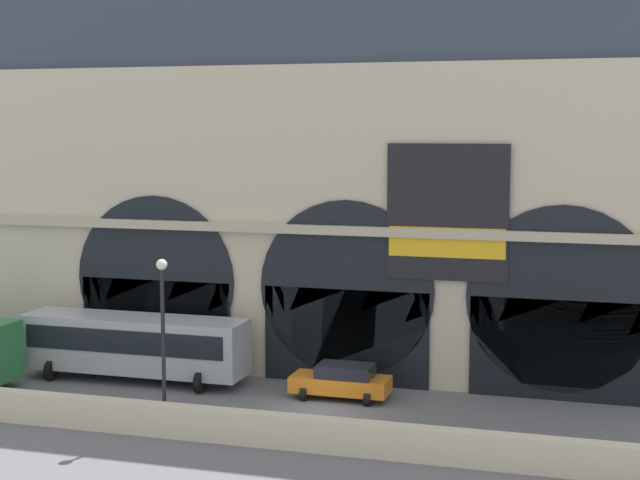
% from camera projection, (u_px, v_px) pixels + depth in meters
% --- Properties ---
extents(ground_plane, '(200.00, 200.00, 0.00)m').
position_uv_depth(ground_plane, '(316.00, 413.00, 40.58)').
color(ground_plane, slate).
extents(quay_parapet_wall, '(90.00, 0.70, 1.27)m').
position_uv_depth(quay_parapet_wall, '(282.00, 431.00, 36.23)').
color(quay_parapet_wall, beige).
rests_on(quay_parapet_wall, ground).
extents(station_building, '(41.20, 4.53, 19.17)m').
position_uv_depth(station_building, '(358.00, 186.00, 46.21)').
color(station_building, beige).
rests_on(station_building, ground).
extents(bus_midwest, '(11.00, 3.25, 3.10)m').
position_uv_depth(bus_midwest, '(134.00, 344.00, 45.66)').
color(bus_midwest, '#ADB2B7').
rests_on(bus_midwest, ground).
extents(car_center, '(4.40, 2.22, 1.55)m').
position_uv_depth(car_center, '(342.00, 381.00, 42.75)').
color(car_center, orange).
rests_on(car_center, ground).
extents(street_lamp_quayside, '(0.44, 0.44, 6.90)m').
position_uv_depth(street_lamp_quayside, '(163.00, 321.00, 38.02)').
color(street_lamp_quayside, black).
rests_on(street_lamp_quayside, ground).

